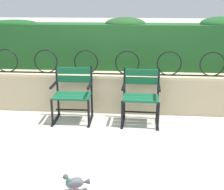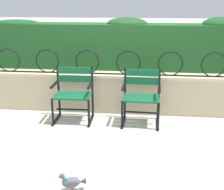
{
  "view_description": "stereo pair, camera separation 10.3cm",
  "coord_description": "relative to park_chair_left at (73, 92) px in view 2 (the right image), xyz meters",
  "views": [
    {
      "loc": [
        0.35,
        -4.04,
        1.92
      ],
      "look_at": [
        0.0,
        0.17,
        0.55
      ],
      "focal_mm": 47.11,
      "sensor_mm": 36.0,
      "label": 1
    },
    {
      "loc": [
        0.45,
        -4.03,
        1.92
      ],
      "look_at": [
        0.0,
        0.17,
        0.55
      ],
      "focal_mm": 47.11,
      "sensor_mm": 36.0,
      "label": 2
    }
  ],
  "objects": [
    {
      "name": "park_chair_left",
      "position": [
        0.0,
        0.0,
        0.0
      ],
      "size": [
        0.64,
        0.54,
        0.88
      ],
      "color": "#145B38",
      "rests_on": "ground"
    },
    {
      "name": "pigeon_near_chairs",
      "position": [
        0.42,
        -1.94,
        -0.36
      ],
      "size": [
        0.28,
        0.16,
        0.22
      ],
      "color": "#5B5B66",
      "rests_on": "ground"
    },
    {
      "name": "stone_wall",
      "position": [
        0.67,
        0.49,
        -0.12
      ],
      "size": [
        6.71,
        0.41,
        0.69
      ],
      "color": "#C6B289",
      "rests_on": "ground"
    },
    {
      "name": "ground_plane",
      "position": [
        0.67,
        -0.48,
        -0.47
      ],
      "size": [
        60.0,
        60.0,
        0.0
      ],
      "primitive_type": "plane",
      "color": "#BCB7AD"
    },
    {
      "name": "park_chair_right",
      "position": [
        1.11,
        -0.01,
        -0.0
      ],
      "size": [
        0.61,
        0.54,
        0.87
      ],
      "color": "#145B38",
      "rests_on": "ground"
    },
    {
      "name": "iron_arch_fence",
      "position": [
        0.54,
        0.42,
        0.41
      ],
      "size": [
        6.19,
        0.02,
        0.42
      ],
      "color": "black",
      "rests_on": "stone_wall"
    },
    {
      "name": "hedge_row",
      "position": [
        0.7,
        0.97,
        0.66
      ],
      "size": [
        6.58,
        0.61,
        0.96
      ],
      "color": "#1E5123",
      "rests_on": "stone_wall"
    }
  ]
}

